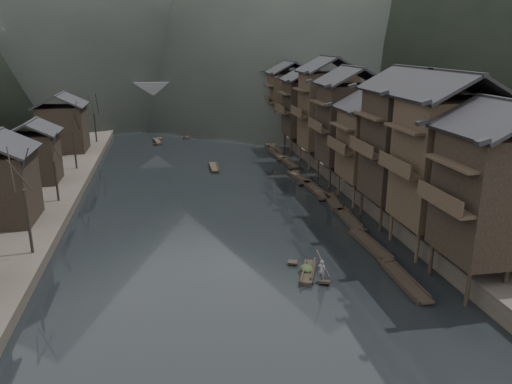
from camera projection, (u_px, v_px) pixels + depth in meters
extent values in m
plane|color=black|center=(236.00, 258.00, 41.01)|extent=(300.00, 300.00, 0.00)
cube|color=#2D2823|center=(407.00, 141.00, 84.38)|extent=(40.00, 200.00, 1.80)
cylinder|color=black|center=(468.00, 289.00, 33.27)|extent=(0.30, 0.30, 2.90)
cylinder|color=black|center=(431.00, 259.00, 37.78)|extent=(0.30, 0.30, 2.90)
cylinder|color=black|center=(505.00, 285.00, 33.73)|extent=(0.30, 0.30, 2.90)
cylinder|color=black|center=(464.00, 256.00, 38.25)|extent=(0.30, 0.30, 2.90)
cube|color=black|center=(499.00, 195.00, 34.42)|extent=(7.00, 6.00, 8.67)
cube|color=black|center=(445.00, 204.00, 33.86)|extent=(1.20, 5.70, 0.25)
cylinder|color=black|center=(417.00, 248.00, 39.86)|extent=(0.30, 0.30, 2.90)
cylinder|color=black|center=(391.00, 227.00, 44.38)|extent=(0.30, 0.30, 2.90)
cylinder|color=black|center=(449.00, 245.00, 40.33)|extent=(0.30, 0.30, 2.90)
cylinder|color=black|center=(420.00, 225.00, 44.84)|extent=(0.30, 0.30, 2.90)
cube|color=black|center=(446.00, 162.00, 40.80)|extent=(7.00, 6.00, 10.13)
cube|color=black|center=(399.00, 170.00, 40.26)|extent=(1.20, 5.70, 0.25)
cylinder|color=black|center=(381.00, 218.00, 46.45)|extent=(0.30, 0.30, 2.90)
cylinder|color=black|center=(362.00, 203.00, 50.97)|extent=(0.30, 0.30, 2.90)
cylinder|color=black|center=(408.00, 217.00, 46.92)|extent=(0.30, 0.30, 2.90)
cylinder|color=black|center=(387.00, 201.00, 51.44)|extent=(0.30, 0.30, 2.90)
cube|color=black|center=(406.00, 145.00, 47.39)|extent=(7.00, 6.00, 10.12)
cube|color=black|center=(366.00, 152.00, 46.85)|extent=(1.20, 5.70, 0.25)
cylinder|color=black|center=(354.00, 196.00, 53.04)|extent=(0.30, 0.30, 2.90)
cylinder|color=black|center=(339.00, 184.00, 57.56)|extent=(0.30, 0.30, 2.90)
cylinder|color=black|center=(378.00, 195.00, 53.51)|extent=(0.30, 0.30, 2.90)
cylinder|color=black|center=(361.00, 183.00, 58.03)|extent=(0.30, 0.30, 2.90)
cube|color=black|center=(375.00, 144.00, 54.37)|extent=(7.00, 6.00, 7.46)
cube|color=black|center=(340.00, 149.00, 53.79)|extent=(1.20, 5.70, 0.25)
cylinder|color=black|center=(330.00, 177.00, 60.57)|extent=(0.30, 0.30, 2.90)
cylinder|color=black|center=(318.00, 167.00, 65.09)|extent=(0.30, 0.30, 2.90)
cylinder|color=black|center=(351.00, 176.00, 61.04)|extent=(0.30, 0.30, 2.90)
cylinder|color=black|center=(338.00, 167.00, 65.56)|extent=(0.30, 0.30, 2.90)
cube|color=black|center=(350.00, 124.00, 61.61)|extent=(7.00, 6.00, 9.46)
cube|color=black|center=(319.00, 128.00, 61.06)|extent=(1.20, 5.70, 0.25)
cylinder|color=black|center=(309.00, 160.00, 69.04)|extent=(0.30, 0.30, 2.90)
cylinder|color=black|center=(300.00, 153.00, 73.56)|extent=(0.30, 0.30, 2.90)
cylinder|color=black|center=(328.00, 159.00, 69.51)|extent=(0.30, 0.30, 2.90)
cylinder|color=black|center=(318.00, 152.00, 74.03)|extent=(0.30, 0.30, 2.90)
cube|color=black|center=(327.00, 110.00, 69.94)|extent=(7.00, 6.00, 10.41)
cube|color=black|center=(300.00, 115.00, 69.41)|extent=(1.20, 5.70, 0.25)
cylinder|color=black|center=(292.00, 146.00, 78.46)|extent=(0.30, 0.30, 2.90)
cylinder|color=black|center=(284.00, 140.00, 82.98)|extent=(0.30, 0.30, 2.90)
cylinder|color=black|center=(308.00, 145.00, 78.93)|extent=(0.30, 0.30, 2.90)
cylinder|color=black|center=(300.00, 140.00, 83.45)|extent=(0.30, 0.30, 2.90)
cube|color=black|center=(307.00, 108.00, 79.63)|extent=(7.00, 6.00, 8.54)
cube|color=black|center=(283.00, 111.00, 79.07)|extent=(1.20, 5.70, 0.25)
cylinder|color=black|center=(275.00, 133.00, 89.76)|extent=(0.30, 0.30, 2.90)
cylinder|color=black|center=(270.00, 128.00, 94.28)|extent=(0.30, 0.30, 2.90)
cylinder|color=black|center=(290.00, 132.00, 90.23)|extent=(0.30, 0.30, 2.90)
cylinder|color=black|center=(284.00, 128.00, 94.75)|extent=(0.30, 0.30, 2.90)
cube|color=black|center=(289.00, 99.00, 90.87)|extent=(7.00, 6.00, 8.92)
cube|color=black|center=(268.00, 101.00, 90.32)|extent=(1.20, 5.70, 0.25)
cube|color=black|center=(35.00, 156.00, 58.92)|extent=(5.00, 5.00, 5.80)
cube|color=black|center=(63.00, 127.00, 75.72)|extent=(6.50, 6.50, 6.80)
cylinder|color=black|center=(16.00, 219.00, 38.78)|extent=(0.24, 0.24, 5.29)
cylinder|color=black|center=(53.00, 179.00, 52.03)|extent=(0.24, 0.24, 4.30)
cylinder|color=black|center=(75.00, 148.00, 65.28)|extent=(0.24, 0.24, 5.06)
cylinder|color=black|center=(93.00, 126.00, 82.87)|extent=(0.24, 0.24, 4.62)
cube|color=black|center=(404.00, 282.00, 36.67)|extent=(1.21, 6.32, 0.30)
cube|color=black|center=(405.00, 280.00, 36.61)|extent=(1.27, 6.19, 0.10)
cube|color=black|center=(386.00, 263.00, 39.46)|extent=(0.95, 0.79, 0.33)
cube|color=black|center=(426.00, 300.00, 33.79)|extent=(0.95, 0.79, 0.33)
cube|color=black|center=(370.00, 246.00, 43.12)|extent=(1.39, 7.01, 0.30)
cube|color=black|center=(370.00, 244.00, 43.07)|extent=(1.44, 6.88, 0.10)
cube|color=black|center=(358.00, 230.00, 46.25)|extent=(0.97, 0.89, 0.35)
cube|color=black|center=(385.00, 261.00, 39.91)|extent=(0.97, 0.89, 0.35)
cube|color=black|center=(348.00, 219.00, 49.54)|extent=(1.44, 6.45, 0.30)
cube|color=black|center=(348.00, 218.00, 49.49)|extent=(1.49, 6.32, 0.10)
cube|color=black|center=(336.00, 208.00, 52.36)|extent=(0.98, 0.84, 0.34)
cube|color=black|center=(361.00, 229.00, 46.64)|extent=(0.98, 0.84, 0.34)
cube|color=black|center=(333.00, 202.00, 54.79)|extent=(1.88, 6.35, 0.30)
cube|color=black|center=(333.00, 201.00, 54.73)|extent=(1.92, 6.23, 0.10)
cube|color=black|center=(321.00, 193.00, 57.49)|extent=(1.02, 0.88, 0.33)
cube|color=black|center=(345.00, 209.00, 52.00)|extent=(1.02, 0.88, 0.33)
cube|color=black|center=(315.00, 190.00, 59.29)|extent=(1.40, 7.65, 0.30)
cube|color=black|center=(315.00, 188.00, 59.24)|extent=(1.45, 7.50, 0.10)
cube|color=black|center=(308.00, 181.00, 62.71)|extent=(0.97, 0.97, 0.37)
cube|color=black|center=(323.00, 198.00, 55.79)|extent=(0.97, 0.97, 0.37)
cube|color=black|center=(299.00, 178.00, 64.56)|extent=(1.81, 6.14, 0.30)
cube|color=black|center=(299.00, 176.00, 64.51)|extent=(1.85, 6.03, 0.10)
cube|color=black|center=(296.00, 171.00, 67.30)|extent=(1.02, 0.85, 0.33)
cube|color=black|center=(302.00, 183.00, 61.74)|extent=(1.02, 0.85, 0.33)
cube|color=black|center=(289.00, 163.00, 72.32)|extent=(1.37, 6.69, 0.30)
cube|color=black|center=(289.00, 162.00, 72.27)|extent=(1.42, 6.56, 0.10)
cube|color=black|center=(284.00, 157.00, 75.31)|extent=(0.97, 0.86, 0.34)
cube|color=black|center=(293.00, 167.00, 69.26)|extent=(0.97, 0.86, 0.34)
cube|color=black|center=(276.00, 154.00, 77.95)|extent=(1.41, 7.65, 0.30)
cube|color=black|center=(276.00, 153.00, 77.90)|extent=(1.46, 7.50, 0.10)
cube|color=black|center=(272.00, 149.00, 81.37)|extent=(0.97, 0.97, 0.37)
cube|color=black|center=(281.00, 159.00, 74.45)|extent=(0.97, 0.97, 0.37)
cube|color=black|center=(276.00, 149.00, 81.58)|extent=(1.16, 6.80, 0.30)
cube|color=black|center=(276.00, 148.00, 81.52)|extent=(1.22, 6.66, 0.10)
cube|color=black|center=(272.00, 144.00, 84.61)|extent=(0.94, 0.84, 0.35)
cube|color=black|center=(280.00, 153.00, 78.46)|extent=(0.94, 0.84, 0.35)
cube|color=black|center=(266.00, 142.00, 87.22)|extent=(1.36, 6.17, 0.30)
cube|color=black|center=(266.00, 141.00, 87.17)|extent=(1.41, 6.05, 0.10)
cube|color=black|center=(263.00, 138.00, 89.93)|extent=(0.97, 0.80, 0.33)
cube|color=black|center=(271.00, 145.00, 84.44)|extent=(0.97, 0.80, 0.33)
cube|color=black|center=(257.00, 136.00, 92.99)|extent=(1.53, 5.99, 0.30)
cube|color=black|center=(257.00, 135.00, 92.94)|extent=(1.57, 5.88, 0.10)
cube|color=black|center=(255.00, 133.00, 95.66)|extent=(0.99, 0.80, 0.32)
cube|color=black|center=(258.00, 138.00, 90.24)|extent=(0.99, 0.80, 0.32)
cube|color=black|center=(214.00, 168.00, 69.71)|extent=(1.08, 4.82, 0.30)
cube|color=black|center=(214.00, 166.00, 69.65)|extent=(1.13, 4.72, 0.10)
cube|color=black|center=(212.00, 163.00, 71.83)|extent=(0.86, 0.62, 0.30)
cube|color=black|center=(216.00, 171.00, 67.50)|extent=(0.86, 0.62, 0.30)
cube|color=black|center=(157.00, 141.00, 88.00)|extent=(1.77, 5.34, 0.30)
cube|color=black|center=(157.00, 140.00, 87.94)|extent=(1.80, 5.25, 0.10)
cube|color=black|center=(160.00, 138.00, 90.37)|extent=(0.94, 0.77, 0.31)
cube|color=black|center=(155.00, 143.00, 85.54)|extent=(0.94, 0.77, 0.31)
cube|color=black|center=(193.00, 135.00, 93.55)|extent=(3.86, 5.55, 0.30)
cube|color=black|center=(193.00, 134.00, 93.50)|extent=(3.85, 5.47, 0.10)
cube|color=black|center=(184.00, 133.00, 95.54)|extent=(1.10, 1.06, 0.32)
cube|color=black|center=(201.00, 137.00, 91.48)|extent=(1.10, 1.06, 0.32)
cube|color=#4C4C4F|center=(188.00, 89.00, 106.71)|extent=(40.00, 6.00, 1.60)
cube|color=#4C4C4F|center=(189.00, 84.00, 103.79)|extent=(40.00, 0.50, 1.00)
cube|color=#4C4C4F|center=(187.00, 82.00, 108.88)|extent=(40.00, 0.50, 1.00)
cube|color=#4C4C4F|center=(123.00, 110.00, 105.49)|extent=(3.20, 6.00, 6.40)
cube|color=#4C4C4F|center=(168.00, 109.00, 107.11)|extent=(3.20, 6.00, 6.40)
cube|color=#4C4C4F|center=(210.00, 108.00, 108.64)|extent=(3.20, 6.00, 6.40)
cube|color=#4C4C4F|center=(253.00, 107.00, 110.26)|extent=(3.20, 6.00, 6.40)
cube|color=black|center=(308.00, 273.00, 38.16)|extent=(2.37, 4.18, 0.30)
cube|color=black|center=(308.00, 270.00, 38.11)|extent=(2.38, 4.12, 0.10)
cube|color=black|center=(293.00, 262.00, 39.73)|extent=(0.91, 0.77, 0.28)
cube|color=black|center=(325.00, 281.00, 36.50)|extent=(0.91, 0.77, 0.28)
ellipsoid|color=black|center=(307.00, 265.00, 38.16)|extent=(0.99, 1.30, 0.59)
imported|color=#59595B|center=(322.00, 267.00, 36.57)|extent=(0.70, 0.66, 1.60)
cylinder|color=#8C7A51|center=(326.00, 234.00, 35.85)|extent=(1.96, 2.02, 3.56)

